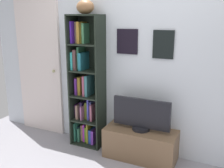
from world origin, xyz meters
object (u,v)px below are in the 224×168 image
Objects in this scene: football at (85,7)px; door at (39,67)px; tv_stand at (140,144)px; television at (141,115)px; bookshelf at (86,87)px.

door is (-0.92, 0.12, -0.86)m from football.
television is (-0.00, 0.00, 0.40)m from tv_stand.
football is 1.54m from television.
bookshelf is 0.91m from door.
football reaches higher than tv_stand.
bookshelf reaches higher than television.
television is (0.81, -0.06, -1.31)m from football.
tv_stand is 1.93m from door.
tv_stand is at bearing -6.19° from bookshelf.
bookshelf is 1.07m from tv_stand.
television is at bearing 90.00° from tv_stand.
door reaches higher than bookshelf.
bookshelf is 2.47× the size of television.
tv_stand is (0.84, -0.09, -0.64)m from bookshelf.
football reaches higher than bookshelf.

